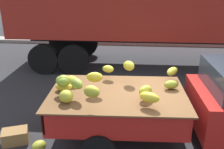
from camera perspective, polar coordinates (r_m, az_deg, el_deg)
ground at (r=5.99m, az=8.27°, el=-12.40°), size 220.00×220.00×0.00m
curb_strip at (r=13.51m, az=6.73°, el=7.19°), size 80.00×0.80×0.16m
pickup_truck at (r=5.55m, az=21.36°, el=-6.05°), size 4.96×2.05×1.70m
fallen_banana_bunch_near_tailgate at (r=5.49m, az=-16.11°, el=-15.21°), size 0.36×0.38×0.21m
produce_crate at (r=5.87m, az=-20.95°, el=-12.84°), size 0.62×0.53×0.28m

